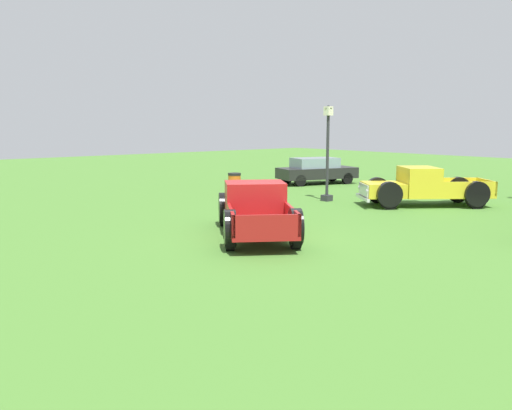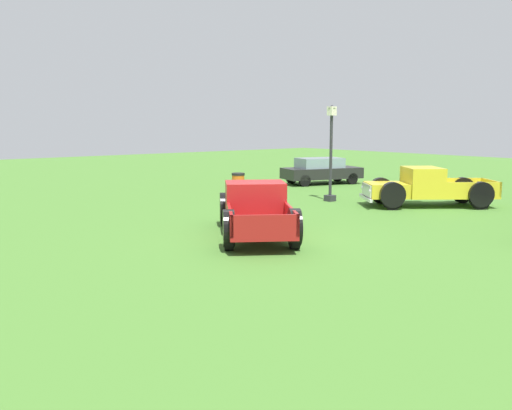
{
  "view_description": "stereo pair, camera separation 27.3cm",
  "coord_description": "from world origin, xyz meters",
  "px_view_note": "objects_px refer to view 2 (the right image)",
  "views": [
    {
      "loc": [
        11.22,
        -9.8,
        3.17
      ],
      "look_at": [
        -0.36,
        -0.08,
        0.9
      ],
      "focal_mm": 38.26,
      "sensor_mm": 36.0,
      "label": 1
    },
    {
      "loc": [
        11.4,
        -9.59,
        3.17
      ],
      "look_at": [
        -0.36,
        -0.08,
        0.9
      ],
      "focal_mm": 38.26,
      "sensor_mm": 36.0,
      "label": 2
    }
  ],
  "objects_px": {
    "pickup_truck_foreground": "(255,209)",
    "pickup_truck_behind_left": "(420,188)",
    "trash_can": "(238,183)",
    "sedan_distant_a": "(321,170)",
    "lamp_post_near": "(331,151)"
  },
  "relations": [
    {
      "from": "pickup_truck_behind_left",
      "to": "sedan_distant_a",
      "type": "xyz_separation_m",
      "value": [
        -7.9,
        2.67,
        0.0
      ]
    },
    {
      "from": "pickup_truck_foreground",
      "to": "pickup_truck_behind_left",
      "type": "height_order",
      "value": "pickup_truck_foreground"
    },
    {
      "from": "pickup_truck_foreground",
      "to": "sedan_distant_a",
      "type": "xyz_separation_m",
      "value": [
        -8.01,
        10.93,
        -0.0
      ]
    },
    {
      "from": "pickup_truck_foreground",
      "to": "lamp_post_near",
      "type": "bearing_deg",
      "value": 116.39
    },
    {
      "from": "sedan_distant_a",
      "to": "lamp_post_near",
      "type": "distance_m",
      "value": 6.54
    },
    {
      "from": "pickup_truck_behind_left",
      "to": "lamp_post_near",
      "type": "xyz_separation_m",
      "value": [
        -3.17,
        -1.65,
        1.33
      ]
    },
    {
      "from": "pickup_truck_foreground",
      "to": "pickup_truck_behind_left",
      "type": "relative_size",
      "value": 1.03
    },
    {
      "from": "sedan_distant_a",
      "to": "lamp_post_near",
      "type": "bearing_deg",
      "value": -42.39
    },
    {
      "from": "pickup_truck_behind_left",
      "to": "trash_can",
      "type": "xyz_separation_m",
      "value": [
        -7.38,
        -3.19,
        -0.24
      ]
    },
    {
      "from": "lamp_post_near",
      "to": "trash_can",
      "type": "height_order",
      "value": "lamp_post_near"
    },
    {
      "from": "lamp_post_near",
      "to": "trash_can",
      "type": "relative_size",
      "value": 4.11
    },
    {
      "from": "sedan_distant_a",
      "to": "trash_can",
      "type": "relative_size",
      "value": 4.65
    },
    {
      "from": "pickup_truck_foreground",
      "to": "trash_can",
      "type": "distance_m",
      "value": 9.05
    },
    {
      "from": "pickup_truck_behind_left",
      "to": "sedan_distant_a",
      "type": "height_order",
      "value": "pickup_truck_behind_left"
    },
    {
      "from": "pickup_truck_behind_left",
      "to": "trash_can",
      "type": "distance_m",
      "value": 8.04
    }
  ]
}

